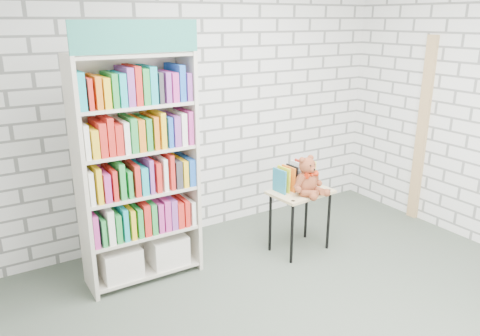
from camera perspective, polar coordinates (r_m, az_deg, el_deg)
ground at (r=3.97m, az=10.22°, el=-17.36°), size 4.50×4.50×0.00m
room_shell at (r=3.29m, az=11.93°, el=8.99°), size 4.52×4.02×2.81m
bookshelf at (r=4.11m, az=-12.38°, el=-0.16°), size 1.01×0.39×2.26m
display_table at (r=4.69m, az=7.38°, el=-3.80°), size 0.63×0.46×0.64m
table_books at (r=4.69m, az=6.66°, el=-1.03°), size 0.43×0.22×0.25m
teddy_bear at (r=4.54m, az=8.30°, el=-1.34°), size 0.35×0.33×0.38m
door_trim at (r=5.69m, az=21.31°, el=4.24°), size 0.05×0.12×2.10m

